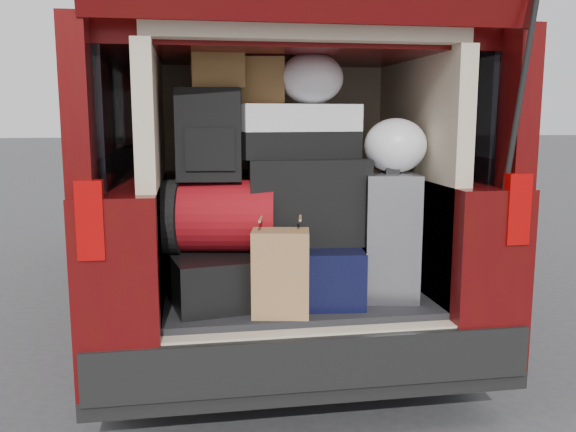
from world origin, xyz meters
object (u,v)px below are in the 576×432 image
object	(u,v)px
navy_hardshell	(305,268)
silver_roller	(389,234)
black_soft_case	(308,200)
twotone_duffel	(297,131)
kraft_bag	(281,273)
black_hardshell	(215,275)
red_duffel	(220,216)
backpack	(209,135)

from	to	relation	value
navy_hardshell	silver_roller	size ratio (longest dim) A/B	1.01
black_soft_case	twotone_duffel	xyz separation A→B (m)	(-0.04, 0.06, 0.32)
silver_roller	twotone_duffel	bearing A→B (deg)	174.17
kraft_bag	black_soft_case	distance (m)	0.45
navy_hardshell	kraft_bag	world-z (taller)	kraft_bag
silver_roller	black_hardshell	bearing A→B (deg)	-172.55
navy_hardshell	red_duffel	xyz separation A→B (m)	(-0.40, 0.02, 0.27)
silver_roller	red_duffel	world-z (taller)	silver_roller
silver_roller	backpack	bearing A→B (deg)	-172.96
navy_hardshell	twotone_duffel	xyz separation A→B (m)	(-0.03, 0.08, 0.65)
black_hardshell	navy_hardshell	size ratio (longest dim) A/B	0.96
kraft_bag	black_hardshell	bearing A→B (deg)	143.69
red_duffel	black_soft_case	distance (m)	0.42
navy_hardshell	backpack	distance (m)	0.78
kraft_bag	navy_hardshell	bearing A→B (deg)	70.94
silver_roller	navy_hardshell	bearing A→B (deg)	-175.87
backpack	twotone_duffel	size ratio (longest dim) A/B	0.75
navy_hardshell	twotone_duffel	bearing A→B (deg)	115.21
black_soft_case	backpack	bearing A→B (deg)	-174.67
navy_hardshell	black_soft_case	size ratio (longest dim) A/B	1.08
black_soft_case	twotone_duffel	distance (m)	0.33
kraft_bag	twotone_duffel	bearing A→B (deg)	80.49
black_soft_case	backpack	size ratio (longest dim) A/B	1.33
black_soft_case	twotone_duffel	size ratio (longest dim) A/B	0.99
backpack	black_soft_case	bearing A→B (deg)	7.41
red_duffel	twotone_duffel	bearing A→B (deg)	19.85
silver_roller	red_duffel	xyz separation A→B (m)	(-0.80, 0.06, 0.10)
black_hardshell	backpack	distance (m)	0.66
black_hardshell	red_duffel	world-z (taller)	red_duffel
silver_roller	backpack	xyz separation A→B (m)	(-0.84, 0.06, 0.48)
black_hardshell	navy_hardshell	bearing A→B (deg)	-10.72
kraft_bag	black_soft_case	size ratio (longest dim) A/B	0.68
red_duffel	navy_hardshell	bearing A→B (deg)	7.80
kraft_bag	backpack	xyz separation A→B (m)	(-0.28, 0.30, 0.58)
kraft_bag	silver_roller	bearing A→B (deg)	33.94
black_hardshell	black_soft_case	world-z (taller)	black_soft_case
black_hardshell	red_duffel	xyz separation A→B (m)	(0.03, 0.01, 0.28)
twotone_duffel	silver_roller	bearing A→B (deg)	-23.31
black_hardshell	red_duffel	bearing A→B (deg)	14.57
red_duffel	backpack	size ratio (longest dim) A/B	1.23
silver_roller	kraft_bag	size ratio (longest dim) A/B	1.58
black_hardshell	backpack	size ratio (longest dim) A/B	1.38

